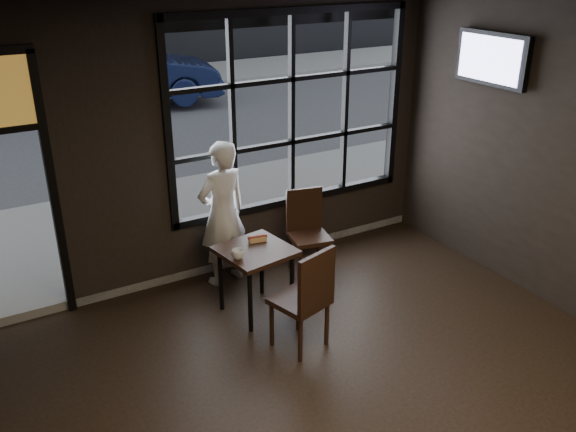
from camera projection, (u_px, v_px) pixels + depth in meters
ceiling at (436, 12)px, 3.10m from camera, size 6.00×7.00×0.02m
window_frame at (292, 111)px, 6.99m from camera, size 3.06×0.12×2.28m
cafe_table at (256, 280)px, 6.29m from camera, size 0.77×0.77×0.74m
chair_near at (300, 297)px, 5.68m from camera, size 0.57×0.57×1.06m
chair_window at (310, 235)px, 6.99m from camera, size 0.51×0.51×1.00m
man at (222, 214)px, 6.71m from camera, size 0.67×0.51×1.66m
hotdog at (258, 239)px, 6.29m from camera, size 0.21×0.12×0.06m
cup at (238, 254)px, 5.93m from camera, size 0.13×0.13×0.10m
tv at (492, 59)px, 6.51m from camera, size 0.11×0.96×0.56m
navy_car at (125, 74)px, 14.29m from camera, size 4.64×2.35×1.46m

